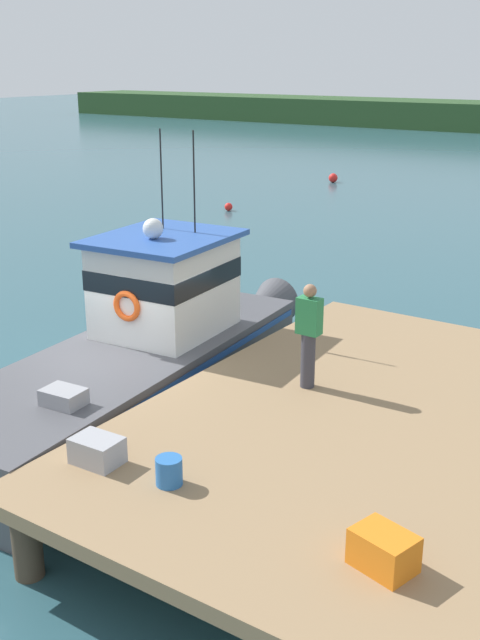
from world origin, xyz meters
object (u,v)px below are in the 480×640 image
at_px(crate_single_far, 384,550).
at_px(mooring_buoy_inshore, 229,207).
at_px(bait_bucket, 169,471).
at_px(main_fishing_boat, 147,352).
at_px(crate_stack_near_edge, 97,450).
at_px(mooring_buoy_spare_mooring, 333,178).
at_px(deckhand_by_the_boat, 309,334).

height_order(crate_single_far, mooring_buoy_inshore, crate_single_far).
relative_size(crate_single_far, bait_bucket, 1.76).
bearing_deg(main_fishing_boat, mooring_buoy_inshore, 120.52).
bearing_deg(crate_stack_near_edge, bait_bucket, 5.52).
distance_m(bait_bucket, mooring_buoy_spare_mooring, 32.15).
distance_m(main_fishing_boat, crate_stack_near_edge, 4.35).
bearing_deg(crate_single_far, mooring_buoy_spare_mooring, 118.33).
relative_size(main_fishing_boat, crate_single_far, 16.53).
distance_m(crate_single_far, mooring_buoy_spare_mooring, 33.40).
xyz_separation_m(crate_stack_near_edge, bait_bucket, (1.06, 0.10, 0.00)).
distance_m(main_fishing_boat, mooring_buoy_spare_mooring, 27.57).
bearing_deg(mooring_buoy_spare_mooring, bait_bucket, -65.94).
xyz_separation_m(main_fishing_boat, deckhand_by_the_boat, (3.35, -0.12, 1.05)).
xyz_separation_m(bait_bucket, mooring_buoy_spare_mooring, (-13.10, 29.34, -1.14)).
relative_size(main_fishing_boat, mooring_buoy_spare_mooring, 21.68).
bearing_deg(deckhand_by_the_boat, bait_bucket, -88.96).
xyz_separation_m(crate_single_far, mooring_buoy_spare_mooring, (-15.84, 29.38, -1.17)).
xyz_separation_m(main_fishing_boat, crate_single_far, (6.15, -3.58, 0.39)).
bearing_deg(main_fishing_boat, crate_single_far, -30.23).
bearing_deg(mooring_buoy_inshore, deckhand_by_the_boat, -51.74).
bearing_deg(mooring_buoy_spare_mooring, deckhand_by_the_boat, -63.30).
relative_size(crate_stack_near_edge, bait_bucket, 1.76).
relative_size(main_fishing_boat, mooring_buoy_inshore, 29.86).
xyz_separation_m(main_fishing_boat, bait_bucket, (3.41, -3.54, 0.36)).
xyz_separation_m(deckhand_by_the_boat, mooring_buoy_spare_mooring, (-13.04, 25.92, -1.83)).
bearing_deg(mooring_buoy_inshore, crate_single_far, -51.61).
bearing_deg(mooring_buoy_spare_mooring, mooring_buoy_inshore, -89.70).
distance_m(crate_stack_near_edge, mooring_buoy_inshore, 23.34).
bearing_deg(main_fishing_boat, mooring_buoy_spare_mooring, 110.58).
height_order(main_fishing_boat, crate_single_far, main_fishing_boat).
bearing_deg(mooring_buoy_spare_mooring, crate_single_far, -61.67).
xyz_separation_m(mooring_buoy_spare_mooring, mooring_buoy_inshore, (0.05, -9.45, -0.06)).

